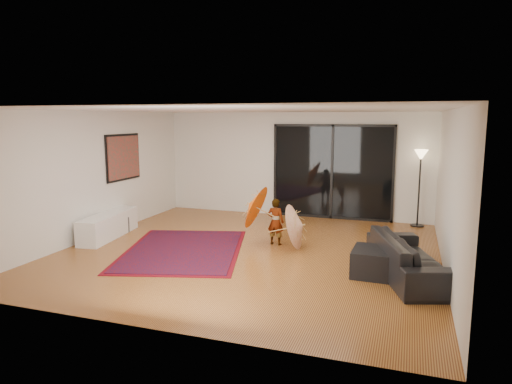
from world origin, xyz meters
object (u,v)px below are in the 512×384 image
at_px(sofa, 410,257).
at_px(child, 276,222).
at_px(ottoman, 377,262).
at_px(media_console, 109,225).

bearing_deg(sofa, child, 47.73).
bearing_deg(child, sofa, 160.33).
bearing_deg(ottoman, media_console, 173.43).
xyz_separation_m(sofa, child, (-2.61, 1.15, 0.14)).
distance_m(ottoman, child, 2.44).
height_order(media_console, child, child).
distance_m(sofa, ottoman, 0.54).
relative_size(media_console, child, 1.96).
height_order(ottoman, child, child).
relative_size(ottoman, child, 0.80).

